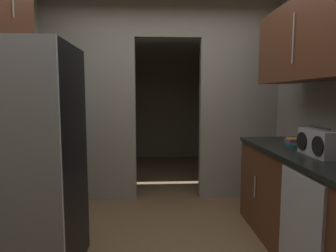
{
  "coord_description": "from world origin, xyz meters",
  "views": [
    {
      "loc": [
        -0.13,
        -2.24,
        1.4
      ],
      "look_at": [
        0.03,
        0.74,
        1.08
      ],
      "focal_mm": 31.11,
      "sensor_mm": 36.0,
      "label": 1
    }
  ],
  "objects": [
    {
      "name": "upper_cabinet_counterside",
      "position": [
        1.21,
        0.14,
        1.86
      ],
      "size": [
        0.36,
        1.59,
        0.69
      ],
      "color": "brown"
    },
    {
      "name": "kitchen_partition",
      "position": [
        -0.02,
        1.61,
        1.43
      ],
      "size": [
        3.08,
        0.12,
        2.7
      ],
      "color": "#9E998C",
      "rests_on": "ground"
    },
    {
      "name": "lower_cabinet_run",
      "position": [
        1.21,
        0.14,
        0.46
      ],
      "size": [
        0.65,
        1.77,
        0.91
      ],
      "color": "brown",
      "rests_on": "ground"
    },
    {
      "name": "refrigerator",
      "position": [
        -1.11,
        0.0,
        0.89
      ],
      "size": [
        0.79,
        0.77,
        1.77
      ],
      "color": "black",
      "rests_on": "ground"
    },
    {
      "name": "book_stack",
      "position": [
        1.2,
        0.39,
        0.95
      ],
      "size": [
        0.13,
        0.17,
        0.08
      ],
      "color": "#2D609E",
      "rests_on": "lower_cabinet_run"
    },
    {
      "name": "boombox",
      "position": [
        1.18,
        -0.05,
        1.02
      ],
      "size": [
        0.15,
        0.39,
        0.24
      ],
      "color": "#B2B2B7",
      "rests_on": "lower_cabinet_run"
    },
    {
      "name": "dishwasher",
      "position": [
        0.9,
        -0.35,
        0.43
      ],
      "size": [
        0.02,
        0.56,
        0.85
      ],
      "color": "#B7BABC",
      "rests_on": "ground"
    },
    {
      "name": "adjoining_room_shell",
      "position": [
        0.0,
        3.43,
        1.35
      ],
      "size": [
        3.08,
        2.7,
        2.7
      ],
      "color": "gray",
      "rests_on": "ground"
    }
  ]
}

